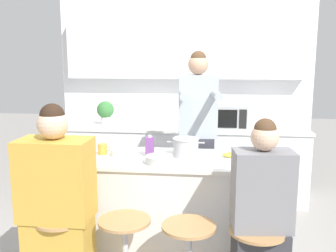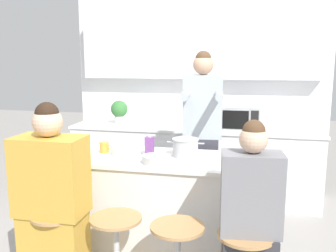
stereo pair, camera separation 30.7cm
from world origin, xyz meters
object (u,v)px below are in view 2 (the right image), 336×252
at_px(cooking_pot, 185,148).
at_px(bar_stool_leftmost, 58,252).
at_px(coffee_cup_near, 104,147).
at_px(juice_carton, 150,146).
at_px(person_seated_near, 249,235).
at_px(microwave, 240,117).
at_px(person_cooking, 202,146).
at_px(person_wrapped_blanket, 52,208).
at_px(fruit_bowl, 156,159).
at_px(banana_bunch, 229,156).
at_px(potted_plant, 119,110).
at_px(kitchen_island, 166,209).

bearing_deg(cooking_pot, bar_stool_leftmost, -139.54).
distance_m(coffee_cup_near, juice_carton, 0.41).
xyz_separation_m(person_seated_near, microwave, (-0.14, 2.12, 0.41)).
relative_size(person_cooking, cooking_pot, 5.77).
relative_size(cooking_pot, microwave, 0.66).
relative_size(person_wrapped_blanket, fruit_bowl, 6.61).
bearing_deg(fruit_bowl, banana_bunch, 24.17).
relative_size(person_seated_near, potted_plant, 4.59).
bearing_deg(banana_bunch, fruit_bowl, -155.83).
xyz_separation_m(bar_stool_leftmost, microwave, (1.20, 2.12, 0.69)).
distance_m(kitchen_island, person_cooking, 0.71).
bearing_deg(potted_plant, bar_stool_leftmost, -82.34).
bearing_deg(person_cooking, cooking_pot, -105.16).
relative_size(banana_bunch, microwave, 0.30).
xyz_separation_m(coffee_cup_near, microwave, (1.10, 1.44, 0.08)).
distance_m(kitchen_island, person_seated_near, 0.94).
distance_m(person_wrapped_blanket, potted_plant, 2.22).
height_order(bar_stool_leftmost, person_cooking, person_cooking).
height_order(person_seated_near, cooking_pot, person_seated_near).
distance_m(bar_stool_leftmost, fruit_bowl, 0.97).
distance_m(bar_stool_leftmost, microwave, 2.53).
bearing_deg(cooking_pot, person_cooking, 80.73).
height_order(person_cooking, banana_bunch, person_cooking).
bearing_deg(person_wrapped_blanket, fruit_bowl, 35.57).
bearing_deg(cooking_pot, person_seated_near, -52.56).
relative_size(person_wrapped_blanket, banana_bunch, 10.12).
bearing_deg(person_cooking, microwave, 65.83).
bearing_deg(kitchen_island, person_cooking, 66.73).
bearing_deg(microwave, potted_plant, 178.33).
xyz_separation_m(kitchen_island, microwave, (0.54, 1.48, 0.57)).
relative_size(bar_stool_leftmost, person_seated_near, 0.47).
distance_m(kitchen_island, coffee_cup_near, 0.74).
height_order(cooking_pot, microwave, microwave).
bearing_deg(person_seated_near, kitchen_island, 131.04).
bearing_deg(microwave, kitchen_island, -110.08).
distance_m(coffee_cup_near, banana_bunch, 1.06).
bearing_deg(coffee_cup_near, person_wrapped_blanket, -100.21).
xyz_separation_m(kitchen_island, person_wrapped_blanket, (-0.68, -0.64, 0.21)).
relative_size(kitchen_island, person_cooking, 0.93).
xyz_separation_m(kitchen_island, person_seated_near, (0.68, -0.64, 0.15)).
height_order(person_seated_near, juice_carton, person_seated_near).
bearing_deg(kitchen_island, bar_stool_leftmost, -136.13).
bearing_deg(bar_stool_leftmost, fruit_bowl, 36.31).
relative_size(cooking_pot, banana_bunch, 2.19).
relative_size(fruit_bowl, juice_carton, 1.21).
relative_size(person_cooking, coffee_cup_near, 16.11).
xyz_separation_m(person_seated_near, potted_plant, (-1.63, 2.16, 0.45)).
relative_size(fruit_bowl, banana_bunch, 1.53).
relative_size(kitchen_island, bar_stool_leftmost, 2.62).
bearing_deg(bar_stool_leftmost, cooking_pot, 40.46).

